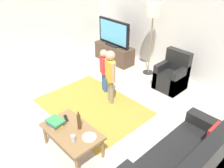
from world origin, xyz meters
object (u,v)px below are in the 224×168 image
object	(u,v)px
tv	(114,33)
coffee_table	(72,133)
soda_can	(73,138)
book_stack	(55,123)
tv_remote	(66,118)
couch	(187,166)
armchair	(172,76)
child_near_tv	(104,67)
child_center	(110,73)
bottle	(79,121)
plate	(89,137)
tv_stand	(114,53)
floor_lamp	(153,14)

from	to	relation	value
tv	coffee_table	distance (m)	3.52
soda_can	tv	bearing A→B (deg)	126.87
book_stack	tv_remote	bearing A→B (deg)	93.68
couch	armchair	bearing A→B (deg)	128.45
tv	child_near_tv	world-z (taller)	tv
child_center	bottle	size ratio (longest dim) A/B	3.59
tv	book_stack	bearing A→B (deg)	-59.90
plate	soda_can	bearing A→B (deg)	-114.50
book_stack	soda_can	xyz separation A→B (m)	(0.51, 0.00, 0.01)
tv_stand	couch	size ratio (longest dim) A/B	0.67
tv	coffee_table	xyz separation A→B (m)	(2.01, -2.85, -0.48)
coffee_table	book_stack	xyz separation A→B (m)	(-0.29, -0.12, 0.10)
child_center	child_near_tv	bearing A→B (deg)	154.98
couch	coffee_table	world-z (taller)	couch
plate	tv_remote	bearing A→B (deg)	-180.00
tv	armchair	size ratio (longest dim) A/B	1.22
child_near_tv	tv_stand	bearing A→B (deg)	128.04
tv	coffee_table	bearing A→B (deg)	-54.84
couch	soda_can	xyz separation A→B (m)	(-1.37, -0.93, 0.19)
tv_stand	armchair	size ratio (longest dim) A/B	1.33
armchair	couch	bearing A→B (deg)	-51.55
couch	tv	bearing A→B (deg)	150.37
child_near_tv	coffee_table	world-z (taller)	child_near_tv
tv	soda_can	size ratio (longest dim) A/B	9.17
book_stack	child_center	bearing A→B (deg)	101.33
armchair	child_near_tv	bearing A→B (deg)	-128.31
coffee_table	plate	size ratio (longest dim) A/B	4.55
tv_stand	tv_remote	size ratio (longest dim) A/B	7.06
tv_stand	bottle	xyz separation A→B (m)	(2.06, -2.76, 0.32)
soda_can	armchair	bearing A→B (deg)	94.73
child_near_tv	soda_can	xyz separation A→B (m)	(1.23, -1.71, -0.13)
coffee_table	tv_stand	bearing A→B (deg)	124.96
child_center	book_stack	bearing A→B (deg)	-78.67
book_stack	plate	size ratio (longest dim) A/B	1.36
child_center	book_stack	distance (m)	1.57
child_center	tv	bearing A→B (deg)	134.29
book_stack	tv_remote	distance (m)	0.23
book_stack	bottle	xyz separation A→B (m)	(0.34, 0.24, 0.09)
child_center	book_stack	world-z (taller)	child_center
floor_lamp	soda_can	distance (m)	3.50
couch	tv_remote	distance (m)	2.02
tv	armchair	distance (m)	2.06
floor_lamp	soda_can	xyz separation A→B (m)	(1.09, -3.15, -1.06)
child_near_tv	child_center	bearing A→B (deg)	-25.02
child_near_tv	plate	bearing A→B (deg)	-48.36
coffee_table	book_stack	world-z (taller)	book_stack
book_stack	plate	xyz separation A→B (m)	(0.61, 0.22, -0.04)
armchair	child_center	xyz separation A→B (m)	(-0.57, -1.44, 0.41)
floor_lamp	bottle	size ratio (longest dim) A/B	5.41
tv_remote	plate	xyz separation A→B (m)	(0.62, 0.00, -0.00)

